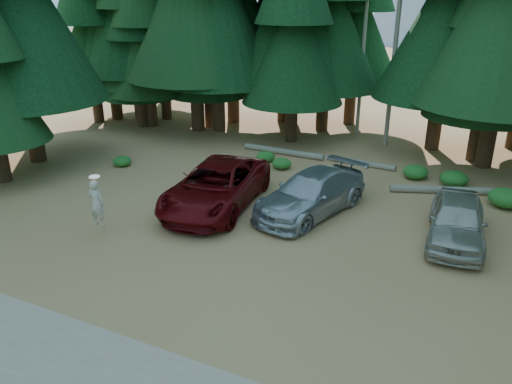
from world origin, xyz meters
TOP-DOWN VIEW (x-y plane):
  - ground at (0.00, 0.00)m, footprint 160.00×160.00m
  - forest_belt_north at (0.00, 15.00)m, footprint 36.00×7.00m
  - forest_belt_west at (-15.50, 4.00)m, footprint 6.00×22.00m
  - snag_front at (0.80, 14.50)m, footprint 0.24×0.24m
  - snag_back at (-1.20, 16.00)m, footprint 0.20×0.20m
  - red_pickup at (-3.51, 3.22)m, footprint 3.52×6.45m
  - silver_minivan_center at (0.06, 4.27)m, footprint 3.63×5.80m
  - silver_minivan_right at (5.31, 4.18)m, footprint 2.14×4.64m
  - frisbee_player at (-6.00, -0.66)m, footprint 0.65×0.45m
  - log_left at (-3.65, 10.50)m, footprint 4.44×0.48m
  - log_mid at (0.49, 10.50)m, footprint 3.34×0.55m
  - log_right at (4.71, 8.56)m, footprint 4.69×1.97m
  - shrub_far_left at (-6.09, 6.96)m, footprint 0.76×0.76m
  - shrub_left at (-2.89, 8.45)m, footprint 0.91×0.91m
  - shrub_center_left at (-4.02, 9.09)m, footprint 0.93×0.93m
  - shrub_center_right at (3.12, 9.84)m, footprint 1.12×1.12m
  - shrub_right at (4.78, 9.61)m, footprint 1.21×1.21m
  - shrub_far_right at (6.84, 8.11)m, footprint 1.32×1.32m
  - shrub_edge_west at (-10.06, 5.50)m, footprint 0.88×0.88m

SIDE VIEW (x-z plane):
  - ground at x=0.00m, z-range 0.00..0.00m
  - forest_belt_north at x=0.00m, z-range -11.00..11.00m
  - forest_belt_west at x=-15.50m, z-range -11.00..11.00m
  - log_mid at x=0.49m, z-range 0.00..0.27m
  - log_right at x=4.71m, z-range 0.00..0.31m
  - log_left at x=-3.65m, z-range 0.00..0.32m
  - shrub_far_left at x=-6.09m, z-range 0.00..0.42m
  - shrub_edge_west at x=-10.06m, z-range 0.00..0.49m
  - shrub_left at x=-2.89m, z-range 0.00..0.50m
  - shrub_center_left at x=-4.02m, z-range 0.00..0.51m
  - shrub_center_right at x=3.12m, z-range 0.00..0.62m
  - shrub_right at x=4.78m, z-range 0.00..0.67m
  - shrub_far_right at x=6.84m, z-range 0.00..0.73m
  - silver_minivan_right at x=5.31m, z-range 0.00..1.54m
  - silver_minivan_center at x=0.06m, z-range 0.00..1.57m
  - red_pickup at x=-3.51m, z-range 0.00..1.71m
  - frisbee_player at x=-6.00m, z-range 0.29..2.11m
  - snag_back at x=-1.20m, z-range 0.00..10.00m
  - snag_front at x=0.80m, z-range 0.00..12.00m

